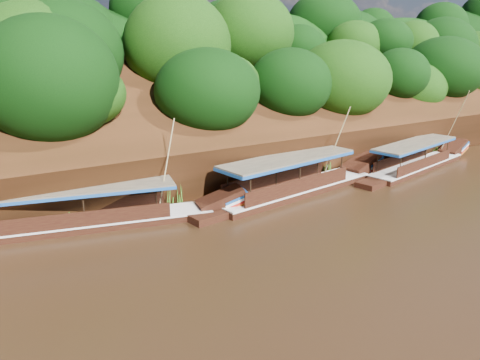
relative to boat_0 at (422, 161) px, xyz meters
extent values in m
plane|color=black|center=(-15.42, -7.26, -0.53)|extent=(160.00, 160.00, 0.00)
cube|color=black|center=(-15.42, 8.74, 2.97)|extent=(120.00, 16.12, 13.64)
cube|color=black|center=(-15.42, 18.74, -0.53)|extent=(120.00, 24.00, 12.00)
ellipsoid|color=#0F3B09|center=(-21.42, 7.74, 2.97)|extent=(18.00, 8.00, 6.40)
ellipsoid|color=#0F3B09|center=(-15.42, 15.74, 8.67)|extent=(24.00, 11.00, 8.40)
ellipsoid|color=#0F3B09|center=(8.58, 7.24, 2.87)|extent=(18.00, 8.00, 6.00)
ellipsoid|color=#0F3B09|center=(18.58, 14.74, 8.27)|extent=(22.00, 10.00, 8.00)
cube|color=black|center=(-0.73, -0.15, -0.53)|extent=(12.43, 4.47, 0.86)
cube|color=silver|center=(-0.73, -0.15, -0.12)|extent=(12.44, 4.54, 0.10)
cube|color=black|center=(6.03, 1.21, 0.14)|extent=(3.14, 2.12, 1.67)
cube|color=#164A93|center=(6.78, 1.36, 0.42)|extent=(1.80, 1.91, 0.62)
cube|color=red|center=(6.78, 1.36, 0.10)|extent=(1.80, 1.91, 0.62)
cube|color=brown|center=(-1.48, -0.30, 1.77)|extent=(9.88, 4.26, 0.11)
cube|color=#164A93|center=(-1.48, -0.30, 1.66)|extent=(9.88, 4.26, 0.17)
cylinder|color=tan|center=(4.53, 0.42, 2.91)|extent=(0.62, 2.38, 5.58)
cube|color=black|center=(-13.40, 0.07, -0.53)|extent=(13.54, 4.27, 1.00)
cube|color=silver|center=(-13.40, 0.07, -0.06)|extent=(13.55, 4.35, 0.11)
cube|color=black|center=(-5.98, 1.11, 0.24)|extent=(3.39, 2.26, 1.88)
cube|color=#164A93|center=(-5.15, 1.23, 0.58)|extent=(1.89, 2.12, 0.68)
cube|color=red|center=(-5.15, 1.23, 0.20)|extent=(1.89, 2.12, 0.68)
cube|color=brown|center=(-14.23, -0.04, 2.14)|extent=(10.73, 4.24, 0.13)
cube|color=#164A93|center=(-14.23, -0.04, 2.01)|extent=(10.73, 4.24, 0.20)
cylinder|color=tan|center=(-10.01, -0.12, 2.74)|extent=(0.86, 1.61, 5.31)
cube|color=black|center=(-26.70, 1.37, -0.53)|extent=(13.13, 5.06, 0.88)
cube|color=silver|center=(-26.70, 1.37, -0.11)|extent=(13.14, 5.12, 0.10)
cube|color=black|center=(-19.59, -0.29, 0.15)|extent=(3.34, 2.27, 1.74)
cube|color=#164A93|center=(-18.80, -0.47, 0.45)|extent=(1.93, 2.00, 0.65)
cube|color=red|center=(-18.80, -0.47, 0.12)|extent=(1.93, 2.00, 0.65)
cube|color=brown|center=(-27.49, 1.56, 1.84)|extent=(10.46, 4.73, 0.12)
cube|color=#164A93|center=(-27.49, 1.56, 1.72)|extent=(10.46, 4.73, 0.18)
cylinder|color=tan|center=(-22.92, 0.29, 2.74)|extent=(1.61, 0.71, 5.44)
cone|color=#396B1A|center=(-27.60, 2.70, 0.36)|extent=(1.50, 1.50, 1.79)
cone|color=#396B1A|center=(-21.91, 2.03, 0.26)|extent=(1.50, 1.50, 1.58)
cone|color=#396B1A|center=(-15.52, 1.99, 0.36)|extent=(1.50, 1.50, 1.79)
cone|color=#396B1A|center=(-8.63, 2.47, 0.53)|extent=(1.50, 1.50, 2.12)
cone|color=#396B1A|center=(-3.45, 2.59, 0.34)|extent=(1.50, 1.50, 1.75)
cone|color=#396B1A|center=(5.38, 2.26, 0.38)|extent=(1.50, 1.50, 1.82)
camera|label=1|loc=(-33.17, -24.23, 9.73)|focal=35.00mm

